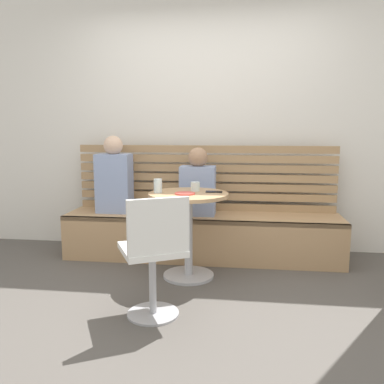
{
  "coord_description": "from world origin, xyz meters",
  "views": [
    {
      "loc": [
        0.4,
        -2.65,
        1.28
      ],
      "look_at": [
        -0.03,
        0.66,
        0.75
      ],
      "focal_mm": 37.59,
      "sensor_mm": 36.0,
      "label": 1
    }
  ],
  "objects_px": {
    "phone_on_table": "(214,192)",
    "cup_glass_tall": "(158,186)",
    "cup_glass_short": "(195,187)",
    "white_chair": "(155,253)",
    "person_child_left": "(198,185)",
    "booth_bench": "(202,236)",
    "plate_small": "(185,193)",
    "cafe_table": "(188,219)",
    "person_adult": "(114,178)"
  },
  "relations": [
    {
      "from": "person_adult",
      "to": "cup_glass_short",
      "type": "xyz_separation_m",
      "value": [
        0.87,
        -0.44,
        -0.01
      ]
    },
    {
      "from": "phone_on_table",
      "to": "cup_glass_short",
      "type": "bearing_deg",
      "value": 73.66
    },
    {
      "from": "cafe_table",
      "to": "plate_small",
      "type": "bearing_deg",
      "value": -107.12
    },
    {
      "from": "white_chair",
      "to": "person_child_left",
      "type": "relative_size",
      "value": 1.29
    },
    {
      "from": "person_adult",
      "to": "plate_small",
      "type": "distance_m",
      "value": 1.02
    },
    {
      "from": "cup_glass_short",
      "to": "cup_glass_tall",
      "type": "distance_m",
      "value": 0.33
    },
    {
      "from": "booth_bench",
      "to": "cafe_table",
      "type": "xyz_separation_m",
      "value": [
        -0.06,
        -0.53,
        0.3
      ]
    },
    {
      "from": "white_chair",
      "to": "person_child_left",
      "type": "distance_m",
      "value": 1.37
    },
    {
      "from": "plate_small",
      "to": "phone_on_table",
      "type": "distance_m",
      "value": 0.27
    },
    {
      "from": "booth_bench",
      "to": "cup_glass_tall",
      "type": "bearing_deg",
      "value": -119.93
    },
    {
      "from": "white_chair",
      "to": "phone_on_table",
      "type": "relative_size",
      "value": 6.07
    },
    {
      "from": "booth_bench",
      "to": "cup_glass_short",
      "type": "height_order",
      "value": "cup_glass_short"
    },
    {
      "from": "white_chair",
      "to": "phone_on_table",
      "type": "distance_m",
      "value": 0.98
    },
    {
      "from": "cup_glass_short",
      "to": "phone_on_table",
      "type": "distance_m",
      "value": 0.18
    },
    {
      "from": "booth_bench",
      "to": "person_child_left",
      "type": "distance_m",
      "value": 0.51
    },
    {
      "from": "person_child_left",
      "to": "cup_glass_short",
      "type": "bearing_deg",
      "value": -86.61
    },
    {
      "from": "person_child_left",
      "to": "cup_glass_short",
      "type": "xyz_separation_m",
      "value": [
        0.02,
        -0.42,
        0.05
      ]
    },
    {
      "from": "person_child_left",
      "to": "booth_bench",
      "type": "bearing_deg",
      "value": -1.2
    },
    {
      "from": "phone_on_table",
      "to": "cup_glass_tall",
      "type": "bearing_deg",
      "value": 99.47
    },
    {
      "from": "white_chair",
      "to": "cup_glass_tall",
      "type": "bearing_deg",
      "value": 100.23
    },
    {
      "from": "cup_glass_short",
      "to": "plate_small",
      "type": "xyz_separation_m",
      "value": [
        -0.06,
        -0.18,
        -0.03
      ]
    },
    {
      "from": "phone_on_table",
      "to": "person_child_left",
      "type": "bearing_deg",
      "value": 20.94
    },
    {
      "from": "cafe_table",
      "to": "white_chair",
      "type": "height_order",
      "value": "white_chair"
    },
    {
      "from": "booth_bench",
      "to": "white_chair",
      "type": "relative_size",
      "value": 3.18
    },
    {
      "from": "booth_bench",
      "to": "person_child_left",
      "type": "xyz_separation_m",
      "value": [
        -0.04,
        0.0,
        0.51
      ]
    },
    {
      "from": "booth_bench",
      "to": "white_chair",
      "type": "bearing_deg",
      "value": -97.56
    },
    {
      "from": "booth_bench",
      "to": "person_adult",
      "type": "distance_m",
      "value": 1.06
    },
    {
      "from": "person_child_left",
      "to": "cup_glass_short",
      "type": "height_order",
      "value": "person_child_left"
    },
    {
      "from": "white_chair",
      "to": "cup_glass_short",
      "type": "height_order",
      "value": "white_chair"
    },
    {
      "from": "person_child_left",
      "to": "cup_glass_tall",
      "type": "height_order",
      "value": "person_child_left"
    },
    {
      "from": "person_child_left",
      "to": "phone_on_table",
      "type": "height_order",
      "value": "person_child_left"
    },
    {
      "from": "person_adult",
      "to": "person_child_left",
      "type": "bearing_deg",
      "value": -1.27
    },
    {
      "from": "white_chair",
      "to": "phone_on_table",
      "type": "bearing_deg",
      "value": 69.53
    },
    {
      "from": "cafe_table",
      "to": "booth_bench",
      "type": "bearing_deg",
      "value": 83.37
    },
    {
      "from": "phone_on_table",
      "to": "plate_small",
      "type": "bearing_deg",
      "value": 118.44
    },
    {
      "from": "cup_glass_short",
      "to": "cup_glass_tall",
      "type": "relative_size",
      "value": 0.67
    },
    {
      "from": "plate_small",
      "to": "booth_bench",
      "type": "bearing_deg",
      "value": 82.21
    },
    {
      "from": "booth_bench",
      "to": "phone_on_table",
      "type": "relative_size",
      "value": 19.29
    },
    {
      "from": "white_chair",
      "to": "person_adult",
      "type": "xyz_separation_m",
      "value": [
        -0.71,
        1.36,
        0.32
      ]
    },
    {
      "from": "booth_bench",
      "to": "cup_glass_tall",
      "type": "xyz_separation_m",
      "value": [
        -0.32,
        -0.55,
        0.58
      ]
    },
    {
      "from": "cup_glass_tall",
      "to": "plate_small",
      "type": "distance_m",
      "value": 0.25
    },
    {
      "from": "person_child_left",
      "to": "plate_small",
      "type": "xyz_separation_m",
      "value": [
        -0.04,
        -0.6,
        0.01
      ]
    },
    {
      "from": "cup_glass_tall",
      "to": "phone_on_table",
      "type": "height_order",
      "value": "cup_glass_tall"
    },
    {
      "from": "white_chair",
      "to": "person_child_left",
      "type": "bearing_deg",
      "value": 84.26
    },
    {
      "from": "white_chair",
      "to": "person_child_left",
      "type": "height_order",
      "value": "person_child_left"
    },
    {
      "from": "person_adult",
      "to": "booth_bench",
      "type": "bearing_deg",
      "value": -1.26
    },
    {
      "from": "white_chair",
      "to": "person_child_left",
      "type": "xyz_separation_m",
      "value": [
        0.13,
        1.34,
        0.27
      ]
    },
    {
      "from": "cup_glass_short",
      "to": "phone_on_table",
      "type": "bearing_deg",
      "value": -14.8
    },
    {
      "from": "cafe_table",
      "to": "cup_glass_short",
      "type": "bearing_deg",
      "value": 68.86
    },
    {
      "from": "white_chair",
      "to": "plate_small",
      "type": "relative_size",
      "value": 5.0
    }
  ]
}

